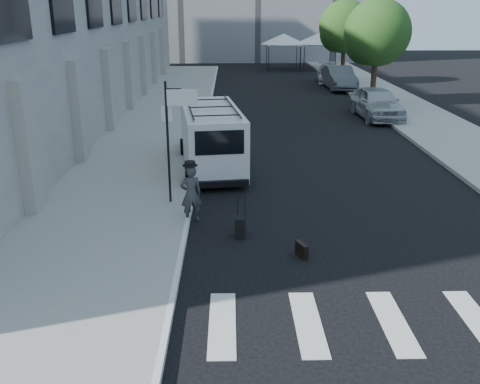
{
  "coord_description": "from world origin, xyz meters",
  "views": [
    {
      "loc": [
        -0.83,
        -11.58,
        5.62
      ],
      "look_at": [
        -0.6,
        0.72,
        1.3
      ],
      "focal_mm": 40.0,
      "sensor_mm": 36.0,
      "label": 1
    }
  ],
  "objects_px": {
    "cargo_van": "(211,137)",
    "briefcase": "(302,250)",
    "parked_car_c": "(330,74)",
    "parked_car_b": "(339,78)",
    "businessman": "(191,194)",
    "suitcase": "(240,226)",
    "parked_car_a": "(377,103)"
  },
  "relations": [
    {
      "from": "briefcase",
      "to": "parked_car_c",
      "type": "xyz_separation_m",
      "value": [
        5.96,
        29.93,
        0.49
      ]
    },
    {
      "from": "parked_car_b",
      "to": "briefcase",
      "type": "bearing_deg",
      "value": -104.5
    },
    {
      "from": "briefcase",
      "to": "parked_car_c",
      "type": "relative_size",
      "value": 0.1
    },
    {
      "from": "businessman",
      "to": "parked_car_a",
      "type": "relative_size",
      "value": 0.33
    },
    {
      "from": "suitcase",
      "to": "parked_car_a",
      "type": "relative_size",
      "value": 0.22
    },
    {
      "from": "suitcase",
      "to": "parked_car_b",
      "type": "bearing_deg",
      "value": 82.05
    },
    {
      "from": "suitcase",
      "to": "parked_car_a",
      "type": "height_order",
      "value": "parked_car_a"
    },
    {
      "from": "parked_car_a",
      "to": "parked_car_c",
      "type": "relative_size",
      "value": 1.05
    },
    {
      "from": "parked_car_c",
      "to": "cargo_van",
      "type": "bearing_deg",
      "value": -103.35
    },
    {
      "from": "businessman",
      "to": "cargo_van",
      "type": "xyz_separation_m",
      "value": [
        0.37,
        5.16,
        0.34
      ]
    },
    {
      "from": "businessman",
      "to": "parked_car_a",
      "type": "height_order",
      "value": "parked_car_a"
    },
    {
      "from": "businessman",
      "to": "parked_car_a",
      "type": "distance_m",
      "value": 16.45
    },
    {
      "from": "businessman",
      "to": "briefcase",
      "type": "bearing_deg",
      "value": 123.42
    },
    {
      "from": "cargo_van",
      "to": "businessman",
      "type": "bearing_deg",
      "value": -101.75
    },
    {
      "from": "businessman",
      "to": "parked_car_b",
      "type": "relative_size",
      "value": 0.33
    },
    {
      "from": "cargo_van",
      "to": "briefcase",
      "type": "bearing_deg",
      "value": -79.8
    },
    {
      "from": "suitcase",
      "to": "parked_car_b",
      "type": "xyz_separation_m",
      "value": [
        7.39,
        25.2,
        0.52
      ]
    },
    {
      "from": "briefcase",
      "to": "cargo_van",
      "type": "bearing_deg",
      "value": 85.52
    },
    {
      "from": "cargo_van",
      "to": "parked_car_c",
      "type": "distance_m",
      "value": 24.07
    },
    {
      "from": "parked_car_a",
      "to": "suitcase",
      "type": "bearing_deg",
      "value": -118.64
    },
    {
      "from": "suitcase",
      "to": "cargo_van",
      "type": "distance_m",
      "value": 6.31
    },
    {
      "from": "briefcase",
      "to": "cargo_van",
      "type": "xyz_separation_m",
      "value": [
        -2.36,
        7.36,
        0.97
      ]
    },
    {
      "from": "briefcase",
      "to": "suitcase",
      "type": "bearing_deg",
      "value": 118.06
    },
    {
      "from": "parked_car_a",
      "to": "parked_car_c",
      "type": "bearing_deg",
      "value": 87.6
    },
    {
      "from": "parked_car_b",
      "to": "businessman",
      "type": "bearing_deg",
      "value": -111.54
    },
    {
      "from": "suitcase",
      "to": "parked_car_a",
      "type": "xyz_separation_m",
      "value": [
        7.39,
        14.99,
        0.54
      ]
    },
    {
      "from": "briefcase",
      "to": "parked_car_a",
      "type": "distance_m",
      "value": 17.24
    },
    {
      "from": "cargo_van",
      "to": "parked_car_b",
      "type": "relative_size",
      "value": 1.23
    },
    {
      "from": "businessman",
      "to": "cargo_van",
      "type": "height_order",
      "value": "cargo_van"
    },
    {
      "from": "briefcase",
      "to": "parked_car_c",
      "type": "distance_m",
      "value": 30.53
    },
    {
      "from": "cargo_van",
      "to": "parked_car_a",
      "type": "relative_size",
      "value": 1.26
    },
    {
      "from": "cargo_van",
      "to": "parked_car_a",
      "type": "distance_m",
      "value": 12.12
    }
  ]
}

